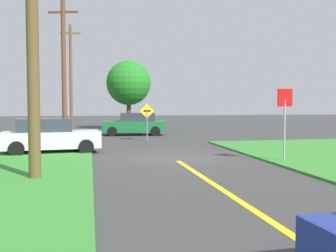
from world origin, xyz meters
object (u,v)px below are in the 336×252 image
object	(u,v)px
stop_sign	(285,111)
direction_sign	(147,118)
utility_pole_mid	(64,69)
utility_pole_far	(71,76)
parked_car_near_building	(50,136)
oak_tree_left	(129,83)
utility_pole_near	(32,19)
car_approaching_junction	(135,124)

from	to	relation	value
stop_sign	direction_sign	size ratio (longest dim) A/B	1.25
stop_sign	direction_sign	bearing A→B (deg)	-78.43
utility_pole_mid	utility_pole_far	distance (m)	12.35
stop_sign	parked_car_near_building	world-z (taller)	stop_sign
parked_car_near_building	stop_sign	bearing A→B (deg)	-32.68
stop_sign	oak_tree_left	world-z (taller)	oak_tree_left
direction_sign	oak_tree_left	world-z (taller)	oak_tree_left
utility_pole_far	oak_tree_left	bearing A→B (deg)	-20.76
direction_sign	utility_pole_near	bearing A→B (deg)	-113.23
stop_sign	direction_sign	xyz separation A→B (m)	(-4.02, 9.90, -0.57)
utility_pole_far	parked_car_near_building	bearing A→B (deg)	-90.51
parked_car_near_building	oak_tree_left	world-z (taller)	oak_tree_left
parked_car_near_building	utility_pole_far	size ratio (longest dim) A/B	0.48
car_approaching_junction	utility_pole_mid	size ratio (longest dim) A/B	0.55
car_approaching_junction	utility_pole_mid	world-z (taller)	utility_pole_mid
direction_sign	oak_tree_left	distance (m)	11.28
stop_sign	car_approaching_junction	world-z (taller)	stop_sign
utility_pole_mid	oak_tree_left	bearing A→B (deg)	64.92
parked_car_near_building	utility_pole_near	distance (m)	7.66
utility_pole_near	utility_pole_far	distance (m)	24.69
oak_tree_left	car_approaching_junction	bearing A→B (deg)	-91.59
utility_pole_near	direction_sign	bearing A→B (deg)	66.77
stop_sign	utility_pole_near	world-z (taller)	utility_pole_near
parked_car_near_building	car_approaching_junction	size ratio (longest dim) A/B	0.97
parked_car_near_building	utility_pole_far	bearing A→B (deg)	83.31
oak_tree_left	utility_pole_far	bearing A→B (deg)	159.24
stop_sign	utility_pole_far	bearing A→B (deg)	-78.68
parked_car_near_building	utility_pole_near	world-z (taller)	utility_pole_near
stop_sign	utility_pole_mid	bearing A→B (deg)	-59.80
utility_pole_far	oak_tree_left	size ratio (longest dim) A/B	1.54
utility_pole_far	oak_tree_left	distance (m)	5.43
utility_pole_near	utility_pole_far	world-z (taller)	same
utility_pole_near	stop_sign	bearing A→B (deg)	11.91
utility_pole_near	car_approaching_junction	bearing A→B (deg)	73.72
utility_pole_mid	parked_car_near_building	bearing A→B (deg)	-93.10
car_approaching_junction	utility_pole_far	size ratio (longest dim) A/B	0.49
parked_car_near_building	utility_pole_far	distance (m)	18.58
parked_car_near_building	direction_sign	distance (m)	7.48
utility_pole_far	stop_sign	bearing A→B (deg)	-68.17
car_approaching_junction	direction_sign	size ratio (longest dim) A/B	2.02
stop_sign	utility_pole_near	bearing A→B (deg)	1.40
utility_pole_near	utility_pole_mid	xyz separation A→B (m)	(0.12, 12.34, -0.42)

